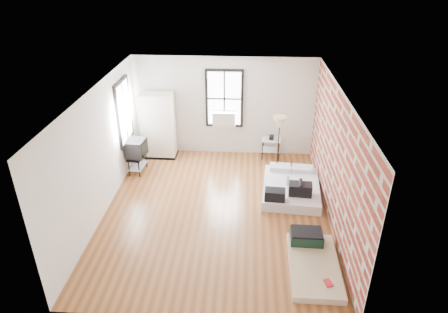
# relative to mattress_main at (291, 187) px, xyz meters

# --- Properties ---
(ground) EXTENTS (6.00, 6.00, 0.00)m
(ground) POSITION_rel_mattress_main_xyz_m (-1.74, -0.86, -0.16)
(ground) COLOR brown
(ground) RESTS_ON ground
(room_shell) EXTENTS (5.02, 6.02, 2.80)m
(room_shell) POSITION_rel_mattress_main_xyz_m (-1.51, -0.50, 1.58)
(room_shell) COLOR silver
(room_shell) RESTS_ON ground
(mattress_main) EXTENTS (1.47, 1.91, 0.58)m
(mattress_main) POSITION_rel_mattress_main_xyz_m (0.00, 0.00, 0.00)
(mattress_main) COLOR white
(mattress_main) RESTS_ON ground
(mattress_bare) EXTENTS (0.93, 1.73, 0.37)m
(mattress_bare) POSITION_rel_mattress_main_xyz_m (0.19, -2.44, -0.05)
(mattress_bare) COLOR #C1B28B
(mattress_bare) RESTS_ON ground
(wardrobe) EXTENTS (0.94, 0.55, 1.86)m
(wardrobe) POSITION_rel_mattress_main_xyz_m (-3.56, 1.79, 0.77)
(wardrobe) COLOR black
(wardrobe) RESTS_ON ground
(side_table) EXTENTS (0.55, 0.46, 0.68)m
(side_table) POSITION_rel_mattress_main_xyz_m (-0.41, 1.86, 0.30)
(side_table) COLOR black
(side_table) RESTS_ON ground
(floor_lamp) EXTENTS (0.35, 0.35, 1.64)m
(floor_lamp) POSITION_rel_mattress_main_xyz_m (-0.30, 0.87, 1.25)
(floor_lamp) COLOR black
(floor_lamp) RESTS_ON ground
(tv_stand) EXTENTS (0.52, 0.69, 0.93)m
(tv_stand) POSITION_rel_mattress_main_xyz_m (-3.96, 0.83, 0.50)
(tv_stand) COLOR black
(tv_stand) RESTS_ON ground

